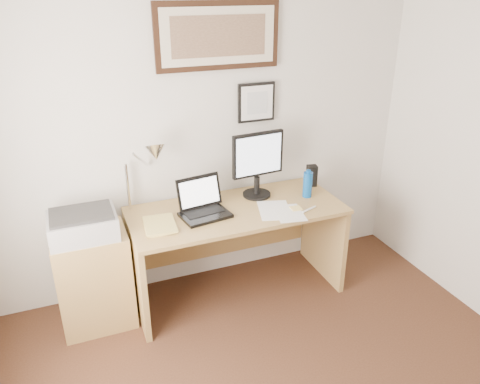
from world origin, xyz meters
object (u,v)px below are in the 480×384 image
desk (233,231)px  book (144,227)px  printer (83,225)px  water_bottle (308,185)px  side_cabinet (95,279)px  laptop (203,207)px  lcd_monitor (258,162)px

desk → book: bearing=-168.9°
printer → water_bottle: bearing=-1.0°
side_cabinet → desk: (1.07, 0.04, 0.15)m
laptop → side_cabinet: bearing=177.4°
laptop → lcd_monitor: size_ratio=0.72×
water_bottle → laptop: laptop is taller
desk → laptop: size_ratio=4.30×
laptop → book: bearing=-171.7°
lcd_monitor → side_cabinet: bearing=-175.6°
printer → side_cabinet: bearing=45.0°
water_bottle → laptop: 0.85m
book → desk: size_ratio=0.18×
laptop → printer: bearing=179.0°
side_cabinet → printer: bearing=-135.0°
laptop → water_bottle: bearing=-1.1°
book → desk: 0.76m
side_cabinet → lcd_monitor: (1.30, 0.10, 0.68)m
side_cabinet → desk: 1.08m
lcd_monitor → book: bearing=-167.8°
book → laptop: (0.44, 0.07, 0.05)m
desk → lcd_monitor: lcd_monitor is taller
side_cabinet → water_bottle: bearing=-1.8°
water_bottle → printer: (-1.69, 0.03, -0.03)m
printer → lcd_monitor: bearing=5.3°
book → printer: size_ratio=0.66×
desk → printer: 1.14m
side_cabinet → book: size_ratio=2.51×
desk → water_bottle: bearing=-8.4°
book → laptop: laptop is taller
laptop → lcd_monitor: 0.56m
water_bottle → lcd_monitor: size_ratio=0.39×
side_cabinet → desk: bearing=1.9°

